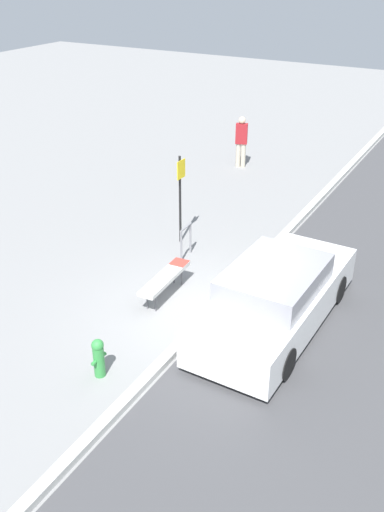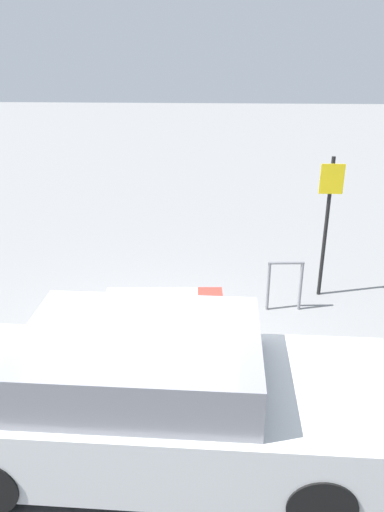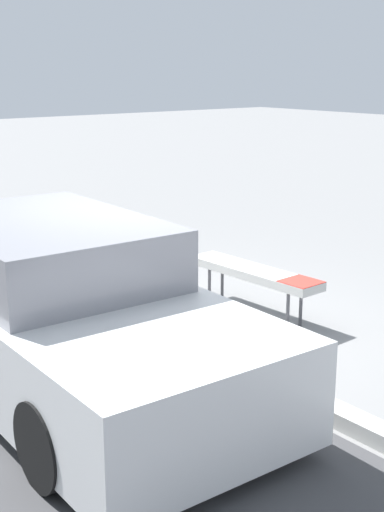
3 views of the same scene
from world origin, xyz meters
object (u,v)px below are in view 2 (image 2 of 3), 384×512
Objects in this scene: bench at (165,297)px; sign_post at (327,215)px; parked_car_near at (158,398)px; bike_rack at (285,280)px.

bench is 2.83m from sign_post.
parked_car_near is at bearing -88.94° from bench.
sign_post is (2.46, 1.05, 0.93)m from bench.
bench is 2.08× the size of bike_rack.
bench is at bearing 95.37° from parked_car_near.
sign_post is (0.66, 0.53, 0.88)m from bike_rack.
parked_car_near reaches higher than bench.
sign_post reaches higher than parked_car_near.
bike_rack is 3.41m from parked_car_near.
sign_post is 0.49× the size of parked_car_near.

